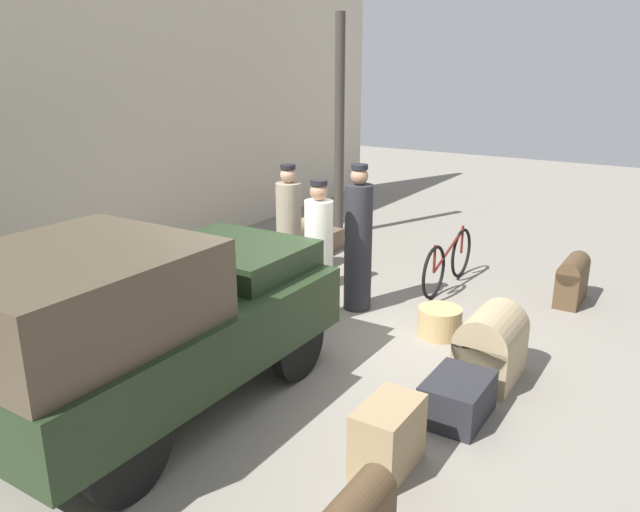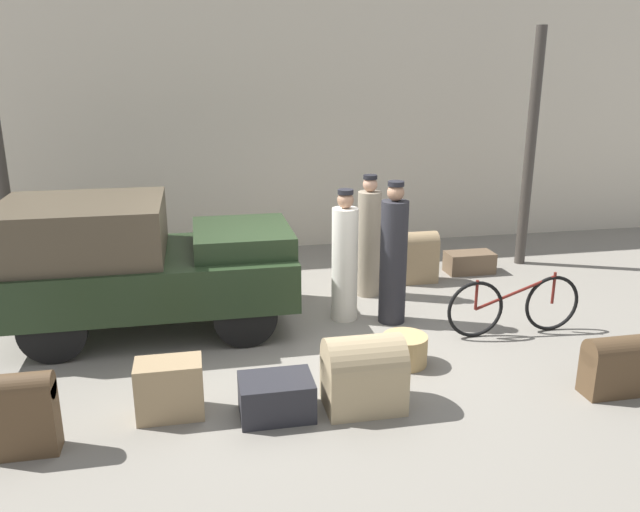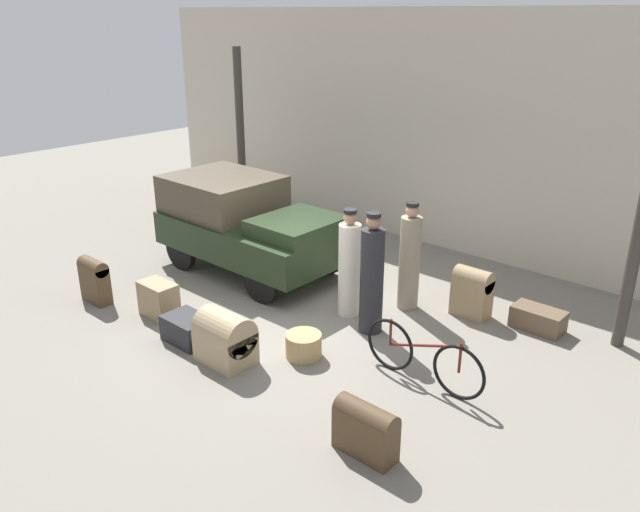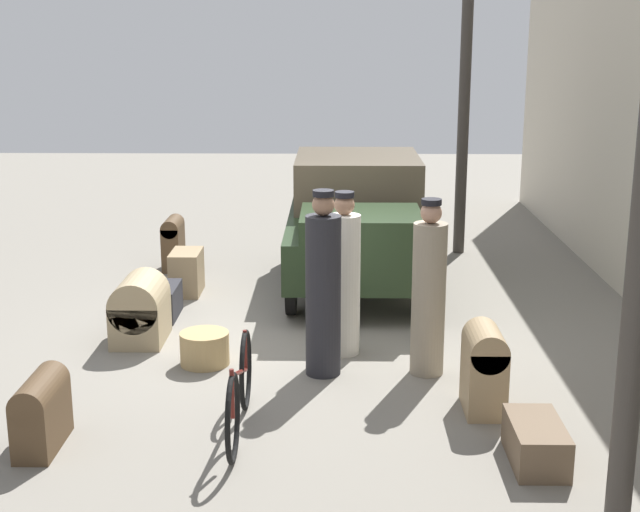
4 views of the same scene
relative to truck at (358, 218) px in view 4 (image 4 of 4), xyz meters
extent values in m
plane|color=gray|center=(1.99, -0.66, -0.90)|extent=(30.00, 30.00, 0.00)
cylinder|color=#38332D|center=(-1.85, 1.58, 0.98)|extent=(0.17, 0.17, 3.77)
cylinder|color=#38332D|center=(6.02, 1.58, 0.98)|extent=(0.17, 0.17, 3.77)
cylinder|color=black|center=(1.23, 0.81, -0.53)|extent=(0.74, 0.12, 0.74)
cylinder|color=black|center=(1.23, -0.81, -0.53)|extent=(0.74, 0.12, 0.74)
cylinder|color=black|center=(-0.89, 0.81, -0.53)|extent=(0.74, 0.12, 0.74)
cylinder|color=black|center=(-0.89, -0.81, -0.53)|extent=(0.74, 0.12, 0.74)
cube|color=black|center=(0.17, 0.00, -0.22)|extent=(3.42, 1.79, 0.59)
cube|color=#473D2D|center=(-0.60, 0.00, 0.41)|extent=(1.88, 1.65, 0.66)
cube|color=black|center=(1.28, 0.00, 0.21)|extent=(1.20, 1.40, 0.26)
torus|color=black|center=(4.99, -1.09, -0.55)|extent=(0.72, 0.04, 0.72)
torus|color=black|center=(3.97, -1.09, -0.55)|extent=(0.72, 0.04, 0.72)
cylinder|color=#591914|center=(4.48, -1.09, -0.37)|extent=(1.03, 0.04, 0.39)
cylinder|color=#591914|center=(3.97, -1.09, -0.36)|extent=(0.04, 0.04, 0.37)
cylinder|color=#591914|center=(4.99, -1.09, -0.34)|extent=(0.04, 0.04, 0.40)
cylinder|color=tan|center=(2.91, -1.61, -0.74)|extent=(0.50, 0.50, 0.33)
cylinder|color=#232328|center=(3.14, -0.41, -0.11)|extent=(0.34, 0.34, 1.58)
sphere|color=#936B51|center=(3.14, -0.41, 0.78)|extent=(0.21, 0.21, 0.21)
cylinder|color=black|center=(3.14, -0.41, 0.89)|extent=(0.20, 0.20, 0.06)
cylinder|color=gray|center=(3.10, 0.61, -0.15)|extent=(0.33, 0.33, 1.51)
sphere|color=tan|center=(3.10, 0.61, 0.70)|extent=(0.20, 0.20, 0.20)
cylinder|color=black|center=(3.10, 0.61, 0.81)|extent=(0.19, 0.19, 0.06)
cylinder|color=silver|center=(2.56, -0.21, -0.17)|extent=(0.33, 0.33, 1.47)
sphere|color=#936B51|center=(2.56, -0.21, 0.67)|extent=(0.21, 0.21, 0.21)
cylinder|color=black|center=(2.56, -0.21, 0.78)|extent=(0.20, 0.20, 0.06)
cube|color=#4C3823|center=(-0.79, -2.58, -0.59)|extent=(0.57, 0.25, 0.62)
cylinder|color=#4C3823|center=(-0.79, -2.58, -0.28)|extent=(0.57, 0.25, 0.25)
cube|color=#937A56|center=(0.40, -2.20, -0.63)|extent=(0.62, 0.37, 0.55)
cube|color=#937A56|center=(4.00, 1.02, -0.60)|extent=(0.57, 0.34, 0.62)
cylinder|color=#937A56|center=(4.00, 1.02, -0.29)|extent=(0.57, 0.34, 0.34)
cube|color=#232328|center=(1.38, -2.39, -0.72)|extent=(0.69, 0.50, 0.37)
cube|color=brown|center=(4.98, 1.27, -0.74)|extent=(0.75, 0.40, 0.33)
cube|color=#9E8966|center=(2.22, -2.40, -0.67)|extent=(0.75, 0.54, 0.46)
cylinder|color=#9E8966|center=(2.22, -2.40, -0.44)|extent=(0.75, 0.54, 0.54)
cube|color=#4C3823|center=(4.78, -2.65, -0.67)|extent=(0.70, 0.29, 0.47)
cylinder|color=#4C3823|center=(4.78, -2.65, -0.44)|extent=(0.70, 0.29, 0.29)
camera|label=1|loc=(-3.33, -3.96, 2.10)|focal=35.00mm
camera|label=2|loc=(0.76, -7.58, 2.24)|focal=35.00mm
camera|label=3|loc=(8.04, -7.04, 3.51)|focal=35.00mm
camera|label=4|loc=(11.36, -0.30, 2.37)|focal=50.00mm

